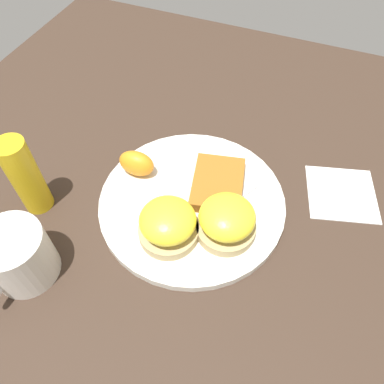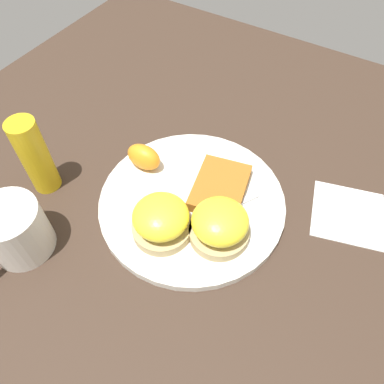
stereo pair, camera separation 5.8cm
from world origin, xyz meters
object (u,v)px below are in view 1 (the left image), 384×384
object	(u,v)px
orange_wedge	(137,163)
fork	(201,221)
sandwich_benedict_right	(227,220)
sandwich_benedict_left	(168,224)
hashbrown_patty	(218,184)
condiment_bottle	(26,177)
cup	(18,256)

from	to	relation	value
orange_wedge	fork	distance (m)	0.15
sandwich_benedict_right	fork	xyz separation A→B (m)	(-0.00, -0.04, -0.03)
sandwich_benedict_right	fork	distance (m)	0.05
orange_wedge	fork	bearing A→B (deg)	68.44
sandwich_benedict_left	sandwich_benedict_right	size ratio (longest dim) A/B	1.00
sandwich_benedict_right	hashbrown_patty	world-z (taller)	sandwich_benedict_right
fork	sandwich_benedict_left	bearing A→B (deg)	-43.63
sandwich_benedict_left	fork	bearing A→B (deg)	136.37
orange_wedge	condiment_bottle	bearing A→B (deg)	-48.79
fork	condiment_bottle	bearing A→B (deg)	-77.85
sandwich_benedict_left	sandwich_benedict_right	xyz separation A→B (m)	(-0.04, 0.08, 0.00)
fork	condiment_bottle	distance (m)	0.27
orange_wedge	condiment_bottle	size ratio (longest dim) A/B	0.44
sandwich_benedict_right	cup	size ratio (longest dim) A/B	0.75
orange_wedge	cup	size ratio (longest dim) A/B	0.51
sandwich_benedict_left	sandwich_benedict_right	world-z (taller)	same
hashbrown_patty	orange_wedge	xyz separation A→B (m)	(0.02, -0.14, 0.01)
hashbrown_patty	orange_wedge	world-z (taller)	orange_wedge
sandwich_benedict_right	orange_wedge	bearing A→B (deg)	-107.64
hashbrown_patty	condiment_bottle	size ratio (longest dim) A/B	0.78
cup	sandwich_benedict_left	bearing A→B (deg)	126.31
cup	sandwich_benedict_right	bearing A→B (deg)	123.26
hashbrown_patty	cup	world-z (taller)	cup
fork	cup	distance (m)	0.26
orange_wedge	fork	world-z (taller)	orange_wedge
hashbrown_patty	cup	bearing A→B (deg)	-41.31
sandwich_benedict_left	cup	world-z (taller)	cup
sandwich_benedict_left	cup	bearing A→B (deg)	-53.69
sandwich_benedict_right	cup	world-z (taller)	cup
condiment_bottle	fork	bearing A→B (deg)	102.15
cup	orange_wedge	bearing A→B (deg)	162.24
hashbrown_patty	orange_wedge	size ratio (longest dim) A/B	1.78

